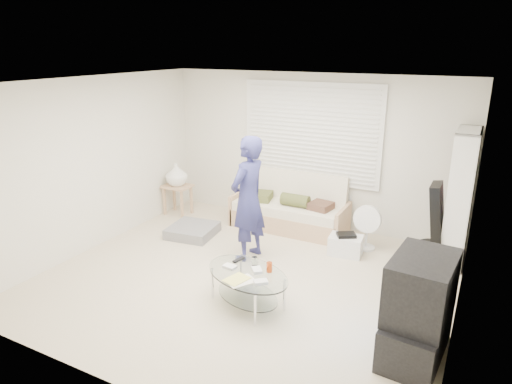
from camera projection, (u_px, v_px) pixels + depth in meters
The scene contains 13 objects.
ground at pixel (246, 279), 5.94m from camera, with size 5.00×5.00×0.00m, color beige.
room_shell at pixel (263, 149), 5.85m from camera, with size 5.02×4.52×2.51m.
window_blinds at pixel (311, 133), 7.32m from camera, with size 2.32×0.08×1.62m.
futon_sofa at pixel (290, 211), 7.51m from camera, with size 1.89×0.76×0.92m.
grey_floor_pillow at pixel (193, 230), 7.29m from camera, with size 0.69×0.69×0.16m, color slate.
side_table at pixel (177, 177), 8.01m from camera, with size 0.47×0.38×0.94m.
bookshelf at pixel (459, 198), 6.15m from camera, with size 0.30×0.79×1.87m.
guitar_case at pixel (436, 230), 6.19m from camera, with size 0.41×0.42×1.14m.
floor_fan at pixel (367, 223), 6.71m from camera, with size 0.42×0.28×0.69m.
storage_bin at pixel (346, 245), 6.60m from camera, with size 0.50×0.37×0.33m.
tv_unit at pixel (418, 309), 4.34m from camera, with size 0.60×1.00×1.05m.
coffee_table at pixel (248, 279), 5.26m from camera, with size 1.29×1.06×0.53m.
standing_person at pixel (248, 199), 6.28m from camera, with size 0.64×0.42×1.77m, color navy.
Camera 1 is at (2.57, -4.65, 2.91)m, focal length 32.00 mm.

